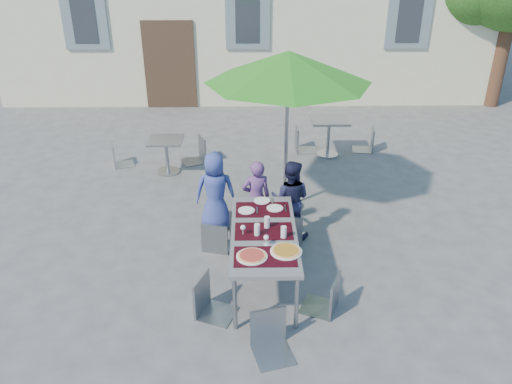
{
  "coord_description": "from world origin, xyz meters",
  "views": [
    {
      "loc": [
        0.01,
        -5.41,
        3.89
      ],
      "look_at": [
        0.11,
        0.71,
        0.84
      ],
      "focal_mm": 35.0,
      "sensor_mm": 36.0,
      "label": 1
    }
  ],
  "objects_px": {
    "child_2": "(290,199)",
    "pizza_near_right": "(286,251)",
    "dining_table": "(264,235)",
    "patio_umbrella": "(288,68)",
    "chair_3": "(208,275)",
    "child_0": "(215,192)",
    "chair_2": "(290,210)",
    "bg_chair_r_1": "(369,126)",
    "chair_5": "(271,311)",
    "cafe_table_0": "(167,151)",
    "chair_1": "(247,206)",
    "pizza_near_left": "(252,256)",
    "bg_chair_l_1": "(302,124)",
    "bg_chair_r_0": "(197,135)",
    "cafe_table_1": "(329,130)",
    "child_1": "(256,198)",
    "chair_0": "(216,219)",
    "bg_chair_l_0": "(117,142)"
  },
  "relations": [
    {
      "from": "dining_table",
      "to": "chair_1",
      "type": "distance_m",
      "value": 0.98
    },
    {
      "from": "child_2",
      "to": "patio_umbrella",
      "type": "xyz_separation_m",
      "value": [
        -0.01,
        0.86,
        1.68
      ]
    },
    {
      "from": "chair_1",
      "to": "cafe_table_1",
      "type": "distance_m",
      "value": 3.67
    },
    {
      "from": "patio_umbrella",
      "to": "chair_1",
      "type": "bearing_deg",
      "value": -120.05
    },
    {
      "from": "bg_chair_l_1",
      "to": "child_0",
      "type": "bearing_deg",
      "value": -117.06
    },
    {
      "from": "chair_5",
      "to": "cafe_table_0",
      "type": "bearing_deg",
      "value": 110.66
    },
    {
      "from": "patio_umbrella",
      "to": "bg_chair_r_0",
      "type": "relative_size",
      "value": 2.69
    },
    {
      "from": "bg_chair_r_1",
      "to": "chair_1",
      "type": "bearing_deg",
      "value": -125.21
    },
    {
      "from": "chair_0",
      "to": "cafe_table_1",
      "type": "distance_m",
      "value": 4.05
    },
    {
      "from": "dining_table",
      "to": "pizza_near_left",
      "type": "xyz_separation_m",
      "value": [
        -0.15,
        -0.56,
        0.07
      ]
    },
    {
      "from": "bg_chair_l_1",
      "to": "child_2",
      "type": "bearing_deg",
      "value": -98.59
    },
    {
      "from": "pizza_near_right",
      "to": "chair_1",
      "type": "relative_size",
      "value": 0.36
    },
    {
      "from": "chair_2",
      "to": "patio_umbrella",
      "type": "relative_size",
      "value": 0.35
    },
    {
      "from": "bg_chair_l_1",
      "to": "chair_3",
      "type": "bearing_deg",
      "value": -107.14
    },
    {
      "from": "chair_5",
      "to": "patio_umbrella",
      "type": "height_order",
      "value": "patio_umbrella"
    },
    {
      "from": "pizza_near_left",
      "to": "bg_chair_l_0",
      "type": "distance_m",
      "value": 5.05
    },
    {
      "from": "pizza_near_left",
      "to": "cafe_table_1",
      "type": "relative_size",
      "value": 0.45
    },
    {
      "from": "bg_chair_l_0",
      "to": "bg_chair_l_1",
      "type": "relative_size",
      "value": 0.85
    },
    {
      "from": "bg_chair_r_1",
      "to": "pizza_near_right",
      "type": "bearing_deg",
      "value": -112.54
    },
    {
      "from": "child_1",
      "to": "chair_5",
      "type": "height_order",
      "value": "child_1"
    },
    {
      "from": "patio_umbrella",
      "to": "cafe_table_0",
      "type": "distance_m",
      "value": 3.15
    },
    {
      "from": "chair_3",
      "to": "cafe_table_1",
      "type": "bearing_deg",
      "value": 66.71
    },
    {
      "from": "child_2",
      "to": "pizza_near_right",
      "type": "bearing_deg",
      "value": 98.04
    },
    {
      "from": "dining_table",
      "to": "child_0",
      "type": "xyz_separation_m",
      "value": [
        -0.67,
        1.38,
        -0.08
      ]
    },
    {
      "from": "child_2",
      "to": "chair_5",
      "type": "distance_m",
      "value": 2.37
    },
    {
      "from": "pizza_near_left",
      "to": "chair_5",
      "type": "xyz_separation_m",
      "value": [
        0.19,
        -0.64,
        -0.25
      ]
    },
    {
      "from": "bg_chair_r_0",
      "to": "chair_2",
      "type": "bearing_deg",
      "value": -62.13
    },
    {
      "from": "chair_3",
      "to": "child_2",
      "type": "bearing_deg",
      "value": 58.37
    },
    {
      "from": "dining_table",
      "to": "chair_1",
      "type": "relative_size",
      "value": 1.83
    },
    {
      "from": "pizza_near_right",
      "to": "patio_umbrella",
      "type": "height_order",
      "value": "patio_umbrella"
    },
    {
      "from": "chair_5",
      "to": "child_1",
      "type": "bearing_deg",
      "value": 92.75
    },
    {
      "from": "chair_2",
      "to": "child_0",
      "type": "bearing_deg",
      "value": 158.6
    },
    {
      "from": "child_1",
      "to": "bg_chair_l_1",
      "type": "distance_m",
      "value": 3.45
    },
    {
      "from": "child_0",
      "to": "child_2",
      "type": "distance_m",
      "value": 1.12
    },
    {
      "from": "chair_2",
      "to": "bg_chair_l_1",
      "type": "xyz_separation_m",
      "value": [
        0.52,
        3.56,
        0.06
      ]
    },
    {
      "from": "child_1",
      "to": "bg_chair_r_1",
      "type": "xyz_separation_m",
      "value": [
        2.37,
        3.29,
        -0.05
      ]
    },
    {
      "from": "child_0",
      "to": "chair_3",
      "type": "height_order",
      "value": "child_0"
    },
    {
      "from": "dining_table",
      "to": "chair_3",
      "type": "xyz_separation_m",
      "value": [
        -0.65,
        -0.59,
        -0.17
      ]
    },
    {
      "from": "chair_0",
      "to": "child_0",
      "type": "bearing_deg",
      "value": 93.55
    },
    {
      "from": "child_2",
      "to": "chair_1",
      "type": "height_order",
      "value": "child_2"
    },
    {
      "from": "child_2",
      "to": "bg_chair_l_1",
      "type": "xyz_separation_m",
      "value": [
        0.51,
        3.37,
        -0.01
      ]
    },
    {
      "from": "chair_5",
      "to": "bg_chair_l_1",
      "type": "distance_m",
      "value": 5.78
    },
    {
      "from": "cafe_table_0",
      "to": "chair_5",
      "type": "bearing_deg",
      "value": -69.34
    },
    {
      "from": "chair_3",
      "to": "bg_chair_l_1",
      "type": "height_order",
      "value": "bg_chair_l_1"
    },
    {
      "from": "child_0",
      "to": "chair_2",
      "type": "height_order",
      "value": "child_0"
    },
    {
      "from": "bg_chair_r_0",
      "to": "cafe_table_1",
      "type": "relative_size",
      "value": 1.21
    },
    {
      "from": "cafe_table_0",
      "to": "bg_chair_l_1",
      "type": "bearing_deg",
      "value": 22.12
    },
    {
      "from": "bg_chair_r_1",
      "to": "dining_table",
      "type": "bearing_deg",
      "value": -117.06
    },
    {
      "from": "chair_2",
      "to": "cafe_table_0",
      "type": "distance_m",
      "value": 3.27
    },
    {
      "from": "dining_table",
      "to": "patio_umbrella",
      "type": "relative_size",
      "value": 0.73
    }
  ]
}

